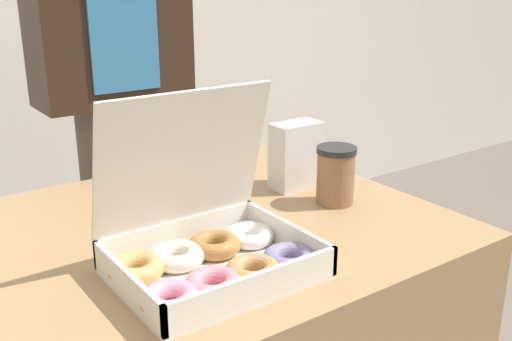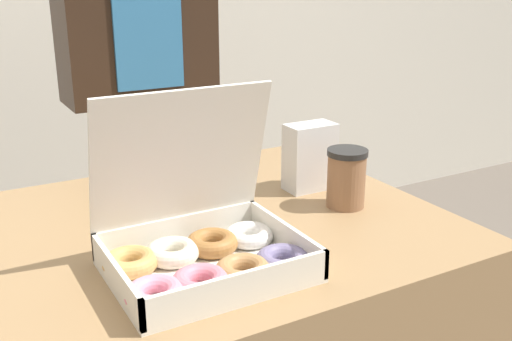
% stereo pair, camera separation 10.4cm
% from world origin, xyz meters
% --- Properties ---
extents(donut_box, '(0.34, 0.25, 0.29)m').
position_xyz_m(donut_box, '(-0.05, -0.18, 0.77)').
color(donut_box, white).
rests_on(donut_box, table).
extents(coffee_cup, '(0.08, 0.08, 0.12)m').
position_xyz_m(coffee_cup, '(0.33, -0.07, 0.79)').
color(coffee_cup, '#8C6042').
rests_on(coffee_cup, table).
extents(napkin_holder, '(0.11, 0.06, 0.15)m').
position_xyz_m(napkin_holder, '(0.32, 0.06, 0.80)').
color(napkin_holder, silver).
rests_on(napkin_holder, table).
extents(person_customer, '(0.39, 0.22, 1.65)m').
position_xyz_m(person_customer, '(0.10, 0.55, 0.92)').
color(person_customer, '#665B51').
rests_on(person_customer, ground_plane).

